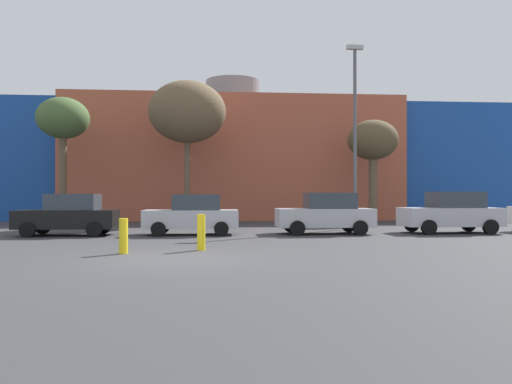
% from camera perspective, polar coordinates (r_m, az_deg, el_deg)
% --- Properties ---
extents(ground_plane, '(200.00, 200.00, 0.00)m').
position_cam_1_polar(ground_plane, '(12.98, -9.50, -7.52)').
color(ground_plane, '#38383A').
extents(building_backdrop, '(38.03, 11.69, 10.08)m').
position_cam_1_polar(building_backdrop, '(37.05, -2.67, 3.37)').
color(building_backdrop, '#B2563D').
rests_on(building_backdrop, ground_plane).
extents(parked_car_1, '(3.86, 1.90, 1.67)m').
position_cam_1_polar(parked_car_1, '(21.35, -20.58, -2.46)').
color(parked_car_1, black).
rests_on(parked_car_1, ground_plane).
extents(parked_car_2, '(3.81, 1.87, 1.65)m').
position_cam_1_polar(parked_car_2, '(20.56, -7.27, -2.59)').
color(parked_car_2, silver).
rests_on(parked_car_2, ground_plane).
extents(parked_car_3, '(3.97, 1.95, 1.72)m').
position_cam_1_polar(parked_car_3, '(21.05, 7.97, -2.44)').
color(parked_car_3, silver).
rests_on(parked_car_3, ground_plane).
extents(parked_car_4, '(4.07, 2.00, 1.76)m').
position_cam_1_polar(parked_car_4, '(22.86, 21.40, -2.20)').
color(parked_car_4, silver).
rests_on(parked_car_4, ground_plane).
extents(bare_tree_0, '(4.28, 4.28, 7.95)m').
position_cam_1_polar(bare_tree_0, '(28.21, -7.85, 8.99)').
color(bare_tree_0, brown).
rests_on(bare_tree_0, ground_plane).
extents(bare_tree_1, '(2.92, 2.92, 6.01)m').
position_cam_1_polar(bare_tree_1, '(29.98, 13.21, 5.56)').
color(bare_tree_1, brown).
rests_on(bare_tree_1, ground_plane).
extents(bare_tree_2, '(2.83, 2.83, 6.98)m').
position_cam_1_polar(bare_tree_2, '(29.55, -21.20, 7.59)').
color(bare_tree_2, brown).
rests_on(bare_tree_2, ground_plane).
extents(bollard_yellow_0, '(0.24, 0.24, 0.98)m').
position_cam_1_polar(bollard_yellow_0, '(14.28, -14.91, -4.88)').
color(bollard_yellow_0, yellow).
rests_on(bollard_yellow_0, ground_plane).
extents(bollard_yellow_1, '(0.24, 0.24, 1.06)m').
position_cam_1_polar(bollard_yellow_1, '(14.76, -6.28, -4.60)').
color(bollard_yellow_1, yellow).
rests_on(bollard_yellow_1, ground_plane).
extents(street_lamp, '(0.80, 0.24, 8.85)m').
position_cam_1_polar(street_lamp, '(24.67, 11.24, 7.43)').
color(street_lamp, '#59595E').
rests_on(street_lamp, ground_plane).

